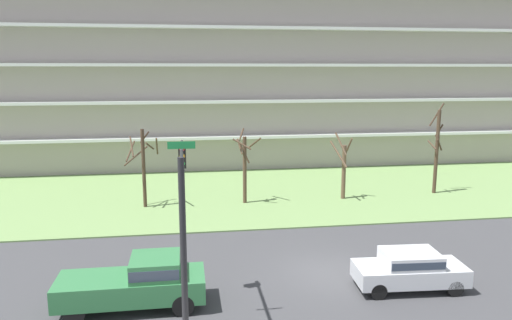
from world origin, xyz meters
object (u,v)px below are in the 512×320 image
at_px(tree_right, 437,149).
at_px(traffic_signal_mast, 183,211).
at_px(tree_far_left, 143,163).
at_px(tree_left, 245,165).
at_px(tree_center, 343,168).
at_px(sedan_silver_center_left, 410,268).
at_px(pickup_green_near_left, 138,282).

relative_size(tree_right, traffic_signal_mast, 0.99).
bearing_deg(tree_far_left, tree_left, -0.40).
bearing_deg(tree_center, sedan_silver_center_left, -97.05).
distance_m(tree_left, pickup_green_near_left, 14.68).
height_order(tree_left, tree_right, tree_right).
xyz_separation_m(tree_center, sedan_silver_center_left, (-1.67, -13.48, -1.37)).
height_order(tree_far_left, tree_center, tree_far_left).
xyz_separation_m(tree_left, pickup_green_near_left, (-5.68, -13.44, -1.62)).
distance_m(tree_left, tree_right, 13.70).
bearing_deg(tree_left, tree_center, 0.36).
bearing_deg(tree_far_left, tree_center, -0.02).
xyz_separation_m(tree_right, pickup_green_near_left, (-19.35, -14.07, -2.20)).
relative_size(tree_right, sedan_silver_center_left, 1.43).
distance_m(tree_center, sedan_silver_center_left, 13.66).
distance_m(tree_center, pickup_green_near_left, 18.35).
height_order(tree_far_left, pickup_green_near_left, tree_far_left).
distance_m(tree_left, traffic_signal_mast, 16.74).
distance_m(tree_center, traffic_signal_mast, 19.51).
bearing_deg(tree_right, pickup_green_near_left, -143.98).
relative_size(tree_left, pickup_green_near_left, 0.93).
distance_m(pickup_green_near_left, sedan_silver_center_left, 10.71).
xyz_separation_m(tree_far_left, sedan_silver_center_left, (11.52, -13.49, -2.04)).
relative_size(tree_far_left, sedan_silver_center_left, 1.13).
distance_m(tree_far_left, traffic_signal_mast, 16.48).
height_order(tree_far_left, sedan_silver_center_left, tree_far_left).
relative_size(tree_far_left, tree_left, 1.02).
bearing_deg(tree_left, pickup_green_near_left, -112.91).
xyz_separation_m(tree_far_left, tree_center, (13.19, -0.00, -0.67)).
bearing_deg(tree_center, tree_far_left, 179.98).
height_order(pickup_green_near_left, sedan_silver_center_left, pickup_green_near_left).
xyz_separation_m(tree_far_left, tree_left, (6.49, -0.05, -0.28)).
relative_size(tree_far_left, traffic_signal_mast, 0.78).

